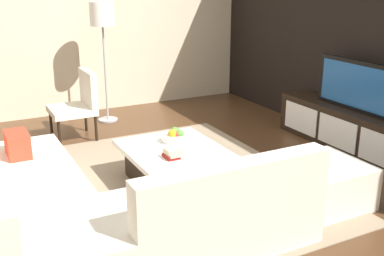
{
  "coord_description": "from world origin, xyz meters",
  "views": [
    {
      "loc": [
        3.86,
        -1.76,
        2.02
      ],
      "look_at": [
        -0.21,
        0.36,
        0.52
      ],
      "focal_mm": 44.01,
      "sensor_mm": 36.0,
      "label": 1
    }
  ],
  "objects_px": {
    "book_stack": "(173,153)",
    "fruit_bowl": "(175,136)",
    "media_console": "(351,130)",
    "sectional_couch": "(98,205)",
    "television": "(356,86)",
    "accent_chair_near": "(79,101)",
    "floor_lamp": "(102,21)",
    "coffee_table": "(174,165)",
    "ottoman": "(324,184)"
  },
  "relations": [
    {
      "from": "sectional_couch",
      "to": "fruit_bowl",
      "type": "height_order",
      "value": "sectional_couch"
    },
    {
      "from": "coffee_table",
      "to": "ottoman",
      "type": "distance_m",
      "value": 1.45
    },
    {
      "from": "coffee_table",
      "to": "floor_lamp",
      "type": "relative_size",
      "value": 0.64
    },
    {
      "from": "television",
      "to": "book_stack",
      "type": "relative_size",
      "value": 6.17
    },
    {
      "from": "book_stack",
      "to": "floor_lamp",
      "type": "bearing_deg",
      "value": 175.71
    },
    {
      "from": "sectional_couch",
      "to": "ottoman",
      "type": "height_order",
      "value": "sectional_couch"
    },
    {
      "from": "floor_lamp",
      "to": "book_stack",
      "type": "relative_size",
      "value": 9.01
    },
    {
      "from": "coffee_table",
      "to": "accent_chair_near",
      "type": "bearing_deg",
      "value": -166.11
    },
    {
      "from": "floor_lamp",
      "to": "book_stack",
      "type": "xyz_separation_m",
      "value": [
        2.63,
        -0.2,
        -1.0
      ]
    },
    {
      "from": "coffee_table",
      "to": "ottoman",
      "type": "height_order",
      "value": "ottoman"
    },
    {
      "from": "media_console",
      "to": "accent_chair_near",
      "type": "distance_m",
      "value": 3.38
    },
    {
      "from": "floor_lamp",
      "to": "media_console",
      "type": "bearing_deg",
      "value": 41.38
    },
    {
      "from": "television",
      "to": "coffee_table",
      "type": "relative_size",
      "value": 1.08
    },
    {
      "from": "media_console",
      "to": "accent_chair_near",
      "type": "bearing_deg",
      "value": -125.28
    },
    {
      "from": "media_console",
      "to": "sectional_couch",
      "type": "xyz_separation_m",
      "value": [
        0.53,
        -3.26,
        0.02
      ]
    },
    {
      "from": "sectional_couch",
      "to": "coffee_table",
      "type": "xyz_separation_m",
      "value": [
        -0.63,
        0.97,
        -0.07
      ]
    },
    {
      "from": "coffee_table",
      "to": "floor_lamp",
      "type": "bearing_deg",
      "value": 178.08
    },
    {
      "from": "television",
      "to": "coffee_table",
      "type": "xyz_separation_m",
      "value": [
        -0.1,
        -2.3,
        -0.59
      ]
    },
    {
      "from": "floor_lamp",
      "to": "sectional_couch",
      "type": "bearing_deg",
      "value": -19.03
    },
    {
      "from": "coffee_table",
      "to": "ottoman",
      "type": "bearing_deg",
      "value": 45.05
    },
    {
      "from": "sectional_couch",
      "to": "floor_lamp",
      "type": "xyz_separation_m",
      "value": [
        -3.04,
        1.05,
        1.15
      ]
    },
    {
      "from": "media_console",
      "to": "coffee_table",
      "type": "height_order",
      "value": "media_console"
    },
    {
      "from": "floor_lamp",
      "to": "ottoman",
      "type": "bearing_deg",
      "value": 15.4
    },
    {
      "from": "sectional_couch",
      "to": "fruit_bowl",
      "type": "bearing_deg",
      "value": 127.12
    },
    {
      "from": "television",
      "to": "fruit_bowl",
      "type": "distance_m",
      "value": 2.24
    },
    {
      "from": "fruit_bowl",
      "to": "sectional_couch",
      "type": "bearing_deg",
      "value": -52.88
    },
    {
      "from": "coffee_table",
      "to": "ottoman",
      "type": "relative_size",
      "value": 1.52
    },
    {
      "from": "media_console",
      "to": "floor_lamp",
      "type": "height_order",
      "value": "floor_lamp"
    },
    {
      "from": "book_stack",
      "to": "television",
      "type": "bearing_deg",
      "value": 92.86
    },
    {
      "from": "fruit_bowl",
      "to": "television",
      "type": "bearing_deg",
      "value": 82.67
    },
    {
      "from": "coffee_table",
      "to": "fruit_bowl",
      "type": "bearing_deg",
      "value": 150.87
    },
    {
      "from": "television",
      "to": "accent_chair_near",
      "type": "height_order",
      "value": "television"
    },
    {
      "from": "coffee_table",
      "to": "accent_chair_near",
      "type": "height_order",
      "value": "accent_chair_near"
    },
    {
      "from": "sectional_couch",
      "to": "book_stack",
      "type": "xyz_separation_m",
      "value": [
        -0.41,
        0.85,
        0.15
      ]
    },
    {
      "from": "television",
      "to": "sectional_couch",
      "type": "distance_m",
      "value": 3.35
    },
    {
      "from": "media_console",
      "to": "ottoman",
      "type": "relative_size",
      "value": 3.04
    },
    {
      "from": "media_console",
      "to": "sectional_couch",
      "type": "distance_m",
      "value": 3.31
    },
    {
      "from": "fruit_bowl",
      "to": "accent_chair_near",
      "type": "bearing_deg",
      "value": -161.45
    },
    {
      "from": "fruit_bowl",
      "to": "floor_lamp",
      "type": "bearing_deg",
      "value": -179.46
    },
    {
      "from": "sectional_couch",
      "to": "book_stack",
      "type": "relative_size",
      "value": 13.29
    },
    {
      "from": "ottoman",
      "to": "fruit_bowl",
      "type": "bearing_deg",
      "value": -142.53
    },
    {
      "from": "sectional_couch",
      "to": "coffee_table",
      "type": "bearing_deg",
      "value": 122.94
    },
    {
      "from": "fruit_bowl",
      "to": "book_stack",
      "type": "relative_size",
      "value": 1.5
    },
    {
      "from": "accent_chair_near",
      "to": "fruit_bowl",
      "type": "bearing_deg",
      "value": 9.52
    },
    {
      "from": "television",
      "to": "fruit_bowl",
      "type": "bearing_deg",
      "value": -97.33
    },
    {
      "from": "television",
      "to": "ottoman",
      "type": "distance_m",
      "value": 1.68
    },
    {
      "from": "television",
      "to": "accent_chair_near",
      "type": "distance_m",
      "value": 3.39
    },
    {
      "from": "media_console",
      "to": "book_stack",
      "type": "relative_size",
      "value": 11.44
    },
    {
      "from": "book_stack",
      "to": "fruit_bowl",
      "type": "bearing_deg",
      "value": 151.54
    },
    {
      "from": "media_console",
      "to": "book_stack",
      "type": "distance_m",
      "value": 2.42
    }
  ]
}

